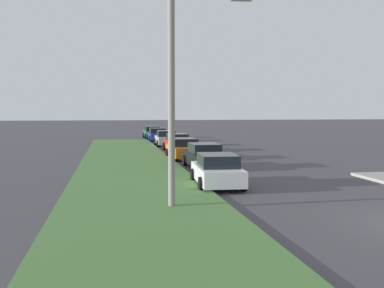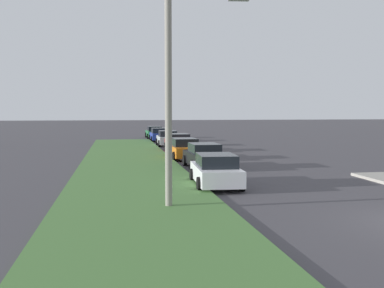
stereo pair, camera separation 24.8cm
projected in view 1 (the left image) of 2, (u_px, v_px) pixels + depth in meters
grass_median at (134, 180)px, 21.64m from camera, size 60.00×6.00×0.12m
parked_car_white at (217, 171)px, 20.10m from camera, size 4.39×2.20×1.47m
parked_car_black at (204, 156)px, 26.59m from camera, size 4.33×2.08×1.47m
parked_car_orange at (183, 149)px, 31.62m from camera, size 4.36×2.14×1.47m
parked_car_red at (177, 143)px, 37.77m from camera, size 4.32×2.06×1.47m
parked_car_silver at (166, 138)px, 43.49m from camera, size 4.32×2.06×1.47m
parked_car_blue at (157, 135)px, 50.08m from camera, size 4.31×2.04×1.47m
parked_car_green at (152, 132)px, 55.62m from camera, size 4.34×2.09×1.47m
streetlight at (182, 81)px, 15.23m from camera, size 0.58×2.87×7.50m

